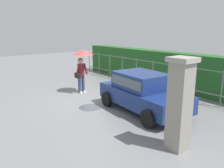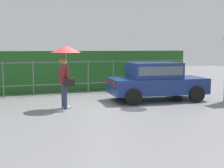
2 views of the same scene
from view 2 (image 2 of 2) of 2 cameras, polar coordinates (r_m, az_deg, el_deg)
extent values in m
plane|color=slate|center=(10.87, -2.29, -4.14)|extent=(40.00, 40.00, 0.00)
cube|color=navy|center=(12.20, 8.33, -0.26)|extent=(3.84, 1.98, 0.60)
cube|color=navy|center=(12.08, 7.72, 2.54)|extent=(2.03, 1.61, 0.60)
cube|color=#4C5B66|center=(12.08, 7.72, 2.64)|extent=(1.88, 1.62, 0.33)
cylinder|color=black|center=(13.50, 11.85, -0.86)|extent=(0.61, 0.24, 0.60)
cylinder|color=black|center=(12.03, 15.36, -1.87)|extent=(0.61, 0.24, 0.60)
cylinder|color=black|center=(12.61, 1.58, -1.25)|extent=(0.61, 0.24, 0.60)
cylinder|color=black|center=(11.02, 3.97, -2.41)|extent=(0.61, 0.24, 0.60)
cube|color=red|center=(12.12, -0.81, 0.48)|extent=(0.08, 0.20, 0.16)
cube|color=red|center=(11.06, 0.52, -0.11)|extent=(0.08, 0.20, 0.16)
cylinder|color=#2D3856|center=(10.61, -8.91, -2.12)|extent=(0.15, 0.15, 0.86)
cylinder|color=#2D3856|center=(10.42, -8.68, -2.28)|extent=(0.15, 0.15, 0.86)
cube|color=white|center=(10.69, -8.56, -4.17)|extent=(0.26, 0.10, 0.08)
cube|color=white|center=(10.50, -8.33, -4.37)|extent=(0.26, 0.10, 0.08)
cylinder|color=maroon|center=(10.43, -8.87, 1.71)|extent=(0.34, 0.34, 0.58)
sphere|color=#DBAD89|center=(10.40, -8.91, 4.07)|extent=(0.22, 0.22, 0.22)
sphere|color=olive|center=(10.40, -9.07, 4.18)|extent=(0.25, 0.25, 0.25)
cylinder|color=maroon|center=(10.66, -8.69, 1.98)|extent=(0.09, 0.23, 0.56)
cylinder|color=maroon|center=(10.23, -8.18, 1.79)|extent=(0.09, 0.23, 0.56)
cylinder|color=#B2B2B7|center=(10.51, -8.46, 3.64)|extent=(0.02, 0.02, 0.77)
cone|color=red|center=(10.49, -8.50, 6.38)|extent=(1.01, 1.01, 0.23)
cube|color=black|center=(10.23, -7.89, 0.28)|extent=(0.34, 0.17, 0.24)
cylinder|color=#59605B|center=(13.53, -19.47, 0.83)|extent=(0.05, 0.05, 1.50)
cylinder|color=#59605B|center=(13.59, -14.35, 1.03)|extent=(0.05, 0.05, 1.50)
cylinder|color=#59605B|center=(13.75, -9.31, 1.21)|extent=(0.05, 0.05, 1.50)
cylinder|color=#59605B|center=(14.02, -4.43, 1.38)|extent=(0.05, 0.05, 1.50)
cylinder|color=#59605B|center=(14.39, 0.24, 1.54)|extent=(0.05, 0.05, 1.50)
cylinder|color=#59605B|center=(14.84, 4.64, 1.67)|extent=(0.05, 0.05, 1.50)
cylinder|color=#59605B|center=(15.38, 8.77, 1.79)|extent=(0.05, 0.05, 1.50)
cylinder|color=#59605B|center=(15.99, 12.59, 1.89)|extent=(0.05, 0.05, 1.50)
cube|color=#59605B|center=(13.83, -6.89, 4.06)|extent=(10.92, 0.03, 0.04)
cube|color=#59605B|center=(13.91, -6.83, 0.07)|extent=(10.92, 0.03, 0.04)
cube|color=#235B23|center=(14.89, -7.77, 2.42)|extent=(11.92, 0.90, 1.90)
cylinder|color=#4C545B|center=(10.38, 4.03, -4.65)|extent=(0.89, 0.89, 0.00)
camera|label=1|loc=(12.40, 48.69, 9.21)|focal=36.30mm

